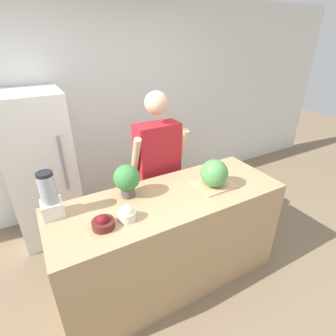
{
  "coord_description": "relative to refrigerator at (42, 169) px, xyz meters",
  "views": [
    {
      "loc": [
        -0.91,
        -1.24,
        2.17
      ],
      "look_at": [
        0.0,
        0.39,
        1.21
      ],
      "focal_mm": 28.0,
      "sensor_mm": 36.0,
      "label": 1
    }
  ],
  "objects": [
    {
      "name": "cutting_board",
      "position": [
        1.31,
        -1.35,
        0.12
      ],
      "size": [
        0.34,
        0.29,
        0.01
      ],
      "color": "tan",
      "rests_on": "counter_island"
    },
    {
      "name": "ground_plane",
      "position": [
        0.88,
        -1.67,
        -0.84
      ],
      "size": [
        14.0,
        14.0,
        0.0
      ],
      "primitive_type": "plane",
      "color": "#7F6B51"
    },
    {
      "name": "refrigerator",
      "position": [
        0.0,
        0.0,
        0.0
      ],
      "size": [
        0.66,
        0.68,
        1.68
      ],
      "color": "white",
      "rests_on": "ground_plane"
    },
    {
      "name": "blender",
      "position": [
        -0.01,
        -1.11,
        0.28
      ],
      "size": [
        0.15,
        0.15,
        0.36
      ],
      "color": "silver",
      "rests_on": "counter_island"
    },
    {
      "name": "counter_island",
      "position": [
        0.88,
        -1.31,
        -0.36
      ],
      "size": [
        2.0,
        0.72,
        0.96
      ],
      "color": "tan",
      "rests_on": "ground_plane"
    },
    {
      "name": "person",
      "position": [
        1.05,
        -0.75,
        0.04
      ],
      "size": [
        0.58,
        0.27,
        1.71
      ],
      "color": "gray",
      "rests_on": "ground_plane"
    },
    {
      "name": "watermelon",
      "position": [
        1.29,
        -1.36,
        0.25
      ],
      "size": [
        0.24,
        0.24,
        0.24
      ],
      "color": "#4C8C47",
      "rests_on": "cutting_board"
    },
    {
      "name": "bowl_cherries",
      "position": [
        0.28,
        -1.43,
        0.16
      ],
      "size": [
        0.16,
        0.16,
        0.1
      ],
      "color": "#511E19",
      "rests_on": "counter_island"
    },
    {
      "name": "bowl_cream",
      "position": [
        0.45,
        -1.42,
        0.17
      ],
      "size": [
        0.13,
        0.13,
        0.12
      ],
      "color": "beige",
      "rests_on": "counter_island"
    },
    {
      "name": "potted_plant",
      "position": [
        0.57,
        -1.13,
        0.28
      ],
      "size": [
        0.22,
        0.22,
        0.28
      ],
      "color": "#514C47",
      "rests_on": "counter_island"
    },
    {
      "name": "wall_back",
      "position": [
        0.88,
        0.38,
        0.46
      ],
      "size": [
        8.0,
        0.06,
        2.6
      ],
      "color": "white",
      "rests_on": "ground_plane"
    }
  ]
}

